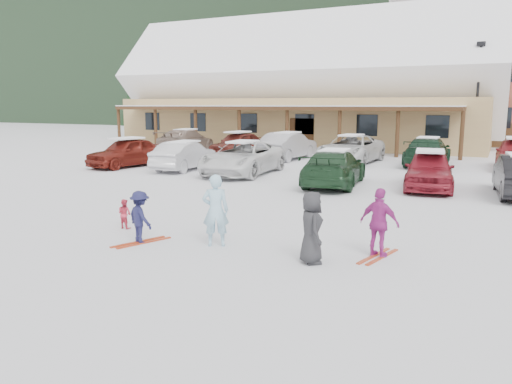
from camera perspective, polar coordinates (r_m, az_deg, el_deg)
The scene contains 24 objects.
ground at distance 11.93m, azimuth -3.44°, elevation -5.37°, with size 160.00×160.00×0.00m, color silver.
forested_hillside at distance 96.46m, azimuth 23.86°, elevation 18.61°, with size 300.00×70.00×38.00m, color black.
day_lodge at distance 40.70m, azimuth 5.20°, elevation 11.04°, with size 29.12×12.50×10.38m.
lamp_post at distance 34.27m, azimuth 23.99°, elevation 10.33°, with size 0.50×0.25×6.92m.
conifer_0 at distance 51.10m, azimuth -12.40°, elevation 12.59°, with size 4.40×4.40×10.20m.
conifer_2 at distance 63.18m, azimuth -8.39°, elevation 13.20°, with size 5.28×5.28×12.24m.
conifer_3 at distance 54.01m, azimuth 27.13°, elevation 10.98°, with size 3.96×3.96×9.18m.
adult_skier at distance 11.19m, azimuth -4.65°, elevation -2.11°, with size 0.60×0.39×1.64m, color #9FD0E6.
toddler_red at distance 13.26m, azimuth -14.79°, elevation -2.42°, with size 0.37×0.29×0.77m, color #D0344B.
child_navy at distance 11.73m, azimuth -13.09°, elevation -2.81°, with size 0.79×0.45×1.22m, color #191940.
skis_child_navy at distance 11.87m, azimuth -12.98°, elevation -5.61°, with size 0.20×1.40×0.03m, color #AC3718.
child_magenta at distance 10.65m, azimuth 13.93°, elevation -3.46°, with size 0.86×0.36×1.47m, color #A82A86.
skis_child_magenta at distance 10.84m, azimuth 13.77°, elevation -7.16°, with size 0.20×1.40×0.03m, color #AC3718.
bystander_dark at distance 10.03m, azimuth 6.34°, elevation -4.07°, with size 0.71×0.46×1.46m, color #29292C.
parked_car_0 at distance 26.40m, azimuth -14.51°, elevation 4.40°, with size 1.74×4.33×1.47m, color maroon.
parked_car_1 at distance 24.57m, azimuth -8.20°, elevation 4.12°, with size 1.47×4.20×1.38m, color silver.
parked_car_2 at distance 22.78m, azimuth -1.51°, elevation 3.92°, with size 2.49×5.41×1.50m, color white.
parked_car_3 at distance 19.81m, azimuth 8.93°, elevation 2.74°, with size 1.96×4.83×1.40m, color #1D3D23.
parked_car_4 at distance 19.88m, azimuth 19.18°, elevation 2.41°, with size 1.72×4.26×1.45m, color maroon.
parked_car_7 at distance 33.39m, azimuth -8.04°, elevation 5.78°, with size 2.16×5.32×1.54m, color gray.
parked_car_8 at distance 30.85m, azimuth -2.09°, elevation 5.50°, with size 1.77×4.41×1.50m, color maroon.
parked_car_9 at distance 29.05m, azimuth 3.65°, elevation 5.27°, with size 1.66×4.77×1.57m, color #A9A8AD.
parked_car_10 at distance 27.69m, azimuth 10.80°, elevation 4.85°, with size 2.53×5.50×1.53m, color silver.
parked_car_11 at distance 27.42m, azimuth 19.00°, elevation 4.37°, with size 2.06×5.08×1.47m, color #173522.
Camera 1 is at (5.73, -9.98, 3.15)m, focal length 35.00 mm.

